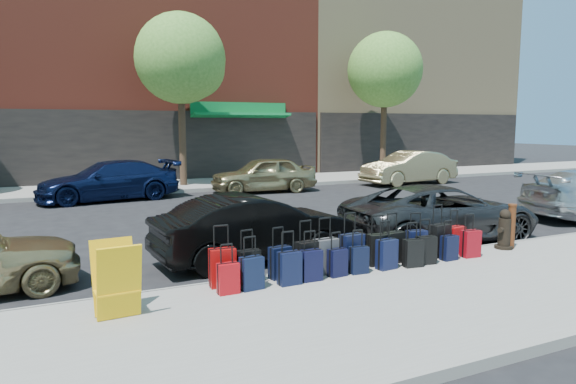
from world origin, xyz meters
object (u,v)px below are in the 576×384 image
tree_center (184,61)px  bollard (511,226)px  tree_right (387,72)px  car_far_2 (263,174)px  car_near_1 (255,228)px  display_rack (116,280)px  fire_hydrant (504,230)px  suitcase_front_5 (352,251)px  car_far_1 (108,181)px  car_far_3 (409,168)px  car_near_2 (441,212)px

tree_center → bollard: (3.22, -14.41, -4.78)m
tree_right → bollard: 16.84m
car_far_2 → car_near_1: bearing=-18.7°
tree_center → display_rack: tree_center is taller
fire_hydrant → display_rack: display_rack is taller
suitcase_front_5 → car_near_1: 2.14m
fire_hydrant → car_far_1: 13.65m
bollard → car_near_1: bearing=159.3°
fire_hydrant → bollard: bearing=-34.0°
display_rack → fire_hydrant: bearing=-0.2°
car_far_2 → car_far_3: size_ratio=0.92×
tree_center → car_far_2: size_ratio=1.70×
suitcase_front_5 → fire_hydrant: 3.74m
suitcase_front_5 → car_far_3: car_far_3 is taller
tree_right → bollard: tree_right is taller
suitcase_front_5 → car_far_1: (-2.84, 11.90, 0.25)m
tree_right → fire_hydrant: 16.89m
car_near_2 → fire_hydrant: bearing=-169.8°
suitcase_front_5 → car_far_1: car_far_1 is taller
display_rack → car_near_1: bearing=34.8°
suitcase_front_5 → display_rack: bearing=-177.3°
car_near_1 → car_far_2: 10.73m
fire_hydrant → car_far_1: car_far_1 is taller
car_far_2 → fire_hydrant: bearing=7.8°
car_near_1 → car_near_2: 4.73m
tree_center → suitcase_front_5: tree_center is taller
tree_right → tree_center: bearing=180.0°
suitcase_front_5 → fire_hydrant: suitcase_front_5 is taller
suitcase_front_5 → bollard: size_ratio=1.09×
fire_hydrant → car_far_3: car_far_3 is taller
suitcase_front_5 → bollard: suitcase_front_5 is taller
suitcase_front_5 → display_rack: (-4.13, -0.60, 0.18)m
tree_center → car_near_2: bearing=-77.0°
car_near_1 → car_far_1: size_ratio=0.82×
suitcase_front_5 → car_far_2: 12.04m
car_far_1 → car_far_2: size_ratio=1.17×
tree_right → car_far_1: bearing=-170.3°
tree_center → car_near_1: (-1.81, -12.51, -4.74)m
suitcase_front_5 → car_near_1: bearing=117.3°
fire_hydrant → car_near_2: 1.74m
car_far_1 → car_far_3: (13.17, -0.58, 0.04)m
tree_center → tree_right: size_ratio=1.00×
tree_right → car_near_1: bearing=-134.6°
suitcase_front_5 → tree_right: bearing=46.5°
car_near_1 → car_far_2: bearing=-27.9°
car_far_3 → tree_center: bearing=-110.7°
tree_center → car_far_2: (2.49, -2.68, -4.68)m
fire_hydrant → bollard: bollard is taller
car_near_1 → car_near_2: car_near_1 is taller
bollard → car_far_1: 13.76m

